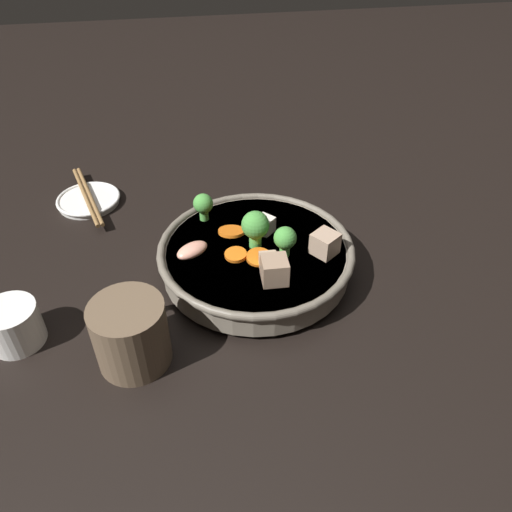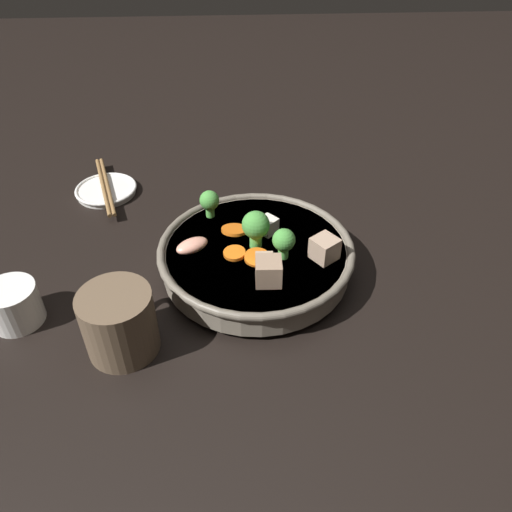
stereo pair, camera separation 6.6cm
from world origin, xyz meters
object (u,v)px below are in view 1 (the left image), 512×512
at_px(tea_cup, 13,325).
at_px(dark_mug, 131,333).
at_px(stirfry_bowl, 256,255).
at_px(side_saucer, 89,200).
at_px(chopsticks_pair, 88,196).

relative_size(tea_cup, dark_mug, 0.60).
xyz_separation_m(stirfry_bowl, dark_mug, (-0.13, 0.18, 0.01)).
xyz_separation_m(side_saucer, chopsticks_pair, (0.00, 0.00, 0.01)).
bearing_deg(stirfry_bowl, chopsticks_pair, 47.99).
height_order(stirfry_bowl, dark_mug, stirfry_bowl).
distance_m(tea_cup, dark_mug, 0.16).
relative_size(stirfry_bowl, dark_mug, 2.49).
distance_m(dark_mug, chopsticks_pair, 0.39).
xyz_separation_m(side_saucer, dark_mug, (-0.37, -0.09, 0.04)).
relative_size(side_saucer, dark_mug, 0.97).
distance_m(stirfry_bowl, chopsticks_pair, 0.36).
bearing_deg(stirfry_bowl, side_saucer, 47.99).
height_order(side_saucer, tea_cup, tea_cup).
relative_size(stirfry_bowl, tea_cup, 4.14).
bearing_deg(chopsticks_pair, tea_cup, 168.82).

